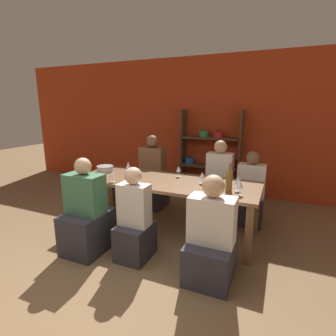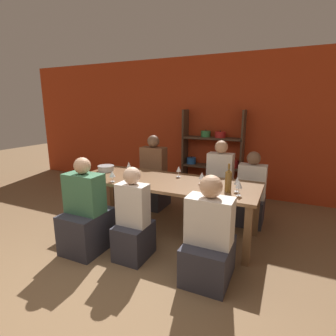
{
  "view_description": "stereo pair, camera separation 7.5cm",
  "coord_description": "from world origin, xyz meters",
  "px_view_note": "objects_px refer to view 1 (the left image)",
  "views": [
    {
      "loc": [
        1.6,
        -1.37,
        1.73
      ],
      "look_at": [
        0.17,
        1.89,
        0.9
      ],
      "focal_mm": 28.0,
      "sensor_mm": 36.0,
      "label": 1
    },
    {
      "loc": [
        1.67,
        -1.34,
        1.73
      ],
      "look_at": [
        0.17,
        1.89,
        0.9
      ],
      "focal_mm": 28.0,
      "sensor_mm": 36.0,
      "label": 2
    }
  ],
  "objects_px": {
    "wine_glass_red_a": "(112,174)",
    "person_far_b": "(219,190)",
    "mixing_bowl": "(105,168)",
    "person_far_a": "(153,181)",
    "wine_bottle_green": "(229,180)",
    "person_near_a": "(87,218)",
    "wine_glass_white_b": "(240,184)",
    "person_near_c": "(135,225)",
    "dining_table": "(165,186)",
    "person_far_c": "(250,197)",
    "shelf_unit": "(211,162)",
    "wine_glass_empty_a": "(128,165)",
    "wine_glass_red_b": "(214,182)",
    "person_near_b": "(211,243)",
    "wine_glass_white_a": "(202,176)",
    "wine_glass_red_c": "(179,169)",
    "wine_glass_red_d": "(238,181)"
  },
  "relations": [
    {
      "from": "wine_glass_white_b",
      "to": "person_far_c",
      "type": "height_order",
      "value": "person_far_c"
    },
    {
      "from": "wine_glass_red_a",
      "to": "person_far_b",
      "type": "height_order",
      "value": "person_far_b"
    },
    {
      "from": "person_far_c",
      "to": "wine_glass_empty_a",
      "type": "bearing_deg",
      "value": 18.53
    },
    {
      "from": "wine_glass_red_d",
      "to": "person_far_c",
      "type": "bearing_deg",
      "value": 85.28
    },
    {
      "from": "shelf_unit",
      "to": "wine_glass_white_a",
      "type": "xyz_separation_m",
      "value": [
        0.35,
        -1.79,
        0.19
      ]
    },
    {
      "from": "mixing_bowl",
      "to": "person_far_a",
      "type": "height_order",
      "value": "person_far_a"
    },
    {
      "from": "dining_table",
      "to": "wine_glass_red_d",
      "type": "relative_size",
      "value": 14.01
    },
    {
      "from": "wine_glass_white_b",
      "to": "person_far_c",
      "type": "relative_size",
      "value": 0.16
    },
    {
      "from": "wine_glass_red_b",
      "to": "wine_glass_red_c",
      "type": "bearing_deg",
      "value": 143.55
    },
    {
      "from": "wine_glass_red_d",
      "to": "person_near_c",
      "type": "height_order",
      "value": "person_near_c"
    },
    {
      "from": "shelf_unit",
      "to": "person_near_c",
      "type": "xyz_separation_m",
      "value": [
        -0.2,
        -2.6,
        -0.26
      ]
    },
    {
      "from": "wine_glass_red_d",
      "to": "wine_glass_red_b",
      "type": "bearing_deg",
      "value": -154.56
    },
    {
      "from": "wine_bottle_green",
      "to": "person_far_a",
      "type": "height_order",
      "value": "person_far_a"
    },
    {
      "from": "dining_table",
      "to": "person_near_a",
      "type": "relative_size",
      "value": 2.17
    },
    {
      "from": "wine_glass_white_a",
      "to": "wine_glass_white_b",
      "type": "height_order",
      "value": "wine_glass_white_b"
    },
    {
      "from": "wine_bottle_green",
      "to": "wine_glass_red_b",
      "type": "xyz_separation_m",
      "value": [
        -0.17,
        -0.07,
        -0.03
      ]
    },
    {
      "from": "person_far_c",
      "to": "wine_glass_white_b",
      "type": "bearing_deg",
      "value": 88.47
    },
    {
      "from": "shelf_unit",
      "to": "person_far_b",
      "type": "distance_m",
      "value": 1.16
    },
    {
      "from": "person_near_c",
      "to": "person_near_a",
      "type": "bearing_deg",
      "value": -171.06
    },
    {
      "from": "wine_glass_red_b",
      "to": "person_far_a",
      "type": "relative_size",
      "value": 0.13
    },
    {
      "from": "wine_glass_red_a",
      "to": "wine_glass_empty_a",
      "type": "distance_m",
      "value": 0.55
    },
    {
      "from": "wine_glass_red_b",
      "to": "person_near_b",
      "type": "bearing_deg",
      "value": -76.66
    },
    {
      "from": "wine_glass_red_c",
      "to": "person_far_a",
      "type": "bearing_deg",
      "value": 142.97
    },
    {
      "from": "person_far_b",
      "to": "person_near_c",
      "type": "bearing_deg",
      "value": 68.12
    },
    {
      "from": "mixing_bowl",
      "to": "person_far_b",
      "type": "bearing_deg",
      "value": 22.48
    },
    {
      "from": "wine_glass_red_b",
      "to": "dining_table",
      "type": "bearing_deg",
      "value": 163.45
    },
    {
      "from": "wine_glass_red_a",
      "to": "person_near_c",
      "type": "xyz_separation_m",
      "value": [
        0.57,
        -0.4,
        -0.45
      ]
    },
    {
      "from": "wine_glass_white_a",
      "to": "wine_glass_red_d",
      "type": "height_order",
      "value": "wine_glass_red_d"
    },
    {
      "from": "wine_glass_empty_a",
      "to": "mixing_bowl",
      "type": "bearing_deg",
      "value": -166.26
    },
    {
      "from": "wine_glass_red_b",
      "to": "wine_glass_white_b",
      "type": "bearing_deg",
      "value": -1.96
    },
    {
      "from": "wine_glass_red_a",
      "to": "person_near_a",
      "type": "bearing_deg",
      "value": -94.73
    },
    {
      "from": "wine_glass_red_c",
      "to": "wine_glass_red_d",
      "type": "distance_m",
      "value": 0.95
    },
    {
      "from": "wine_glass_empty_a",
      "to": "person_near_c",
      "type": "distance_m",
      "value": 1.24
    },
    {
      "from": "wine_bottle_green",
      "to": "person_near_a",
      "type": "distance_m",
      "value": 1.77
    },
    {
      "from": "person_near_b",
      "to": "person_far_b",
      "type": "distance_m",
      "value": 1.58
    },
    {
      "from": "person_near_a",
      "to": "person_far_a",
      "type": "bearing_deg",
      "value": 87.45
    },
    {
      "from": "wine_glass_red_d",
      "to": "wine_glass_red_a",
      "type": "bearing_deg",
      "value": -170.34
    },
    {
      "from": "person_near_a",
      "to": "person_near_c",
      "type": "xyz_separation_m",
      "value": [
        0.61,
        0.1,
        -0.01
      ]
    },
    {
      "from": "shelf_unit",
      "to": "person_near_b",
      "type": "relative_size",
      "value": 1.52
    },
    {
      "from": "wine_bottle_green",
      "to": "person_far_c",
      "type": "xyz_separation_m",
      "value": [
        0.16,
        0.91,
        -0.49
      ]
    },
    {
      "from": "wine_glass_red_a",
      "to": "person_far_b",
      "type": "relative_size",
      "value": 0.12
    },
    {
      "from": "person_near_a",
      "to": "person_far_b",
      "type": "bearing_deg",
      "value": 53.01
    },
    {
      "from": "person_far_c",
      "to": "person_near_c",
      "type": "bearing_deg",
      "value": 54.43
    },
    {
      "from": "wine_bottle_green",
      "to": "wine_glass_white_b",
      "type": "xyz_separation_m",
      "value": [
        0.14,
        -0.08,
        -0.01
      ]
    },
    {
      "from": "dining_table",
      "to": "person_near_b",
      "type": "relative_size",
      "value": 2.29
    },
    {
      "from": "wine_bottle_green",
      "to": "wine_glass_red_d",
      "type": "relative_size",
      "value": 1.9
    },
    {
      "from": "person_far_b",
      "to": "wine_glass_red_b",
      "type": "bearing_deg",
      "value": 98.51
    },
    {
      "from": "wine_glass_red_a",
      "to": "person_far_a",
      "type": "bearing_deg",
      "value": 88.42
    },
    {
      "from": "dining_table",
      "to": "wine_glass_red_a",
      "type": "height_order",
      "value": "wine_glass_red_a"
    },
    {
      "from": "wine_glass_red_b",
      "to": "person_near_a",
      "type": "xyz_separation_m",
      "value": [
        -1.38,
        -0.65,
        -0.44
      ]
    }
  ]
}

